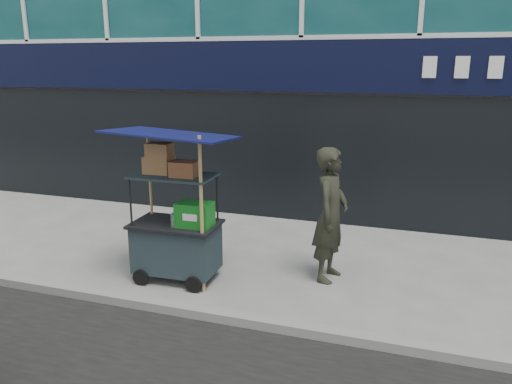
% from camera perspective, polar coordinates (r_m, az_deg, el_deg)
% --- Properties ---
extents(ground, '(80.00, 80.00, 0.00)m').
position_cam_1_polar(ground, '(6.33, -3.79, -13.52)').
color(ground, slate).
rests_on(ground, ground).
extents(curb, '(80.00, 0.18, 0.12)m').
position_cam_1_polar(curb, '(6.14, -4.51, -13.85)').
color(curb, gray).
rests_on(curb, ground).
extents(vendor_cart, '(1.62, 1.16, 2.15)m').
position_cam_1_polar(vendor_cart, '(7.00, -9.05, -4.13)').
color(vendor_cart, black).
rests_on(vendor_cart, ground).
extents(vendor_man, '(0.55, 0.75, 1.88)m').
position_cam_1_polar(vendor_man, '(6.96, 8.55, -2.59)').
color(vendor_man, black).
rests_on(vendor_man, ground).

